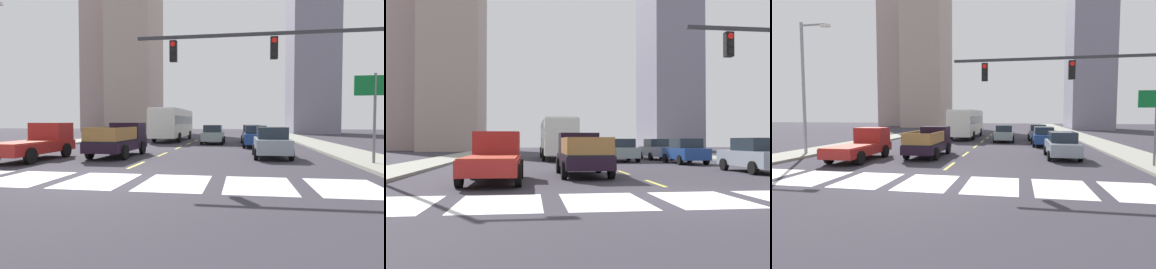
{
  "view_description": "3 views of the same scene",
  "coord_description": "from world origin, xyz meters",
  "views": [
    {
      "loc": [
        4.83,
        -10.33,
        2.01
      ],
      "look_at": [
        0.88,
        15.24,
        0.99
      ],
      "focal_mm": 30.11,
      "sensor_mm": 36.0,
      "label": 1
    },
    {
      "loc": [
        -4.58,
        -10.06,
        1.58
      ],
      "look_at": [
        -2.17,
        9.86,
        1.9
      ],
      "focal_mm": 36.61,
      "sensor_mm": 36.0,
      "label": 2
    },
    {
      "loc": [
        3.7,
        -11.68,
        2.86
      ],
      "look_at": [
        -0.04,
        8.58,
        1.43
      ],
      "focal_mm": 27.62,
      "sensor_mm": 36.0,
      "label": 3
    }
  ],
  "objects": [
    {
      "name": "lane_dash_4",
      "position": [
        0.0,
        24.0,
        0.0
      ],
      "size": [
        0.16,
        2.4,
        0.01
      ],
      "primitive_type": "cube",
      "color": "gold",
      "rests_on": "ground"
    },
    {
      "name": "crosswalk_stripe_6",
      "position": [
        8.04,
        0.0,
        0.0
      ],
      "size": [
        2.14,
        3.03,
        0.01
      ],
      "primitive_type": "cube",
      "color": "silver",
      "rests_on": "ground"
    },
    {
      "name": "lane_dash_5",
      "position": [
        0.0,
        29.0,
        0.0
      ],
      "size": [
        0.16,
        2.4,
        0.01
      ],
      "primitive_type": "cube",
      "color": "gold",
      "rests_on": "ground"
    },
    {
      "name": "pickup_stakebed",
      "position": [
        -2.25,
        7.84,
        0.94
      ],
      "size": [
        2.18,
        5.2,
        1.96
      ],
      "rotation": [
        0.0,
        0.0,
        0.03
      ],
      "color": "black",
      "rests_on": "ground"
    },
    {
      "name": "ground_plane",
      "position": [
        0.0,
        0.0,
        0.0
      ],
      "size": [
        160.0,
        160.0,
        0.0
      ],
      "primitive_type": "plane",
      "color": "#322F38"
    },
    {
      "name": "crosswalk_stripe_3",
      "position": [
        0.0,
        0.0,
        0.0
      ],
      "size": [
        2.14,
        3.03,
        0.01
      ],
      "primitive_type": "cube",
      "color": "silver",
      "rests_on": "ground"
    },
    {
      "name": "sedan_near_right",
      "position": [
        5.92,
        15.65,
        0.86
      ],
      "size": [
        2.02,
        4.4,
        1.72
      ],
      "rotation": [
        0.0,
        0.0,
        0.02
      ],
      "color": "navy",
      "rests_on": "ground"
    },
    {
      "name": "tower_tall_centre",
      "position": [
        16.76,
        48.82,
        12.8
      ],
      "size": [
        7.27,
        10.83,
        25.6
      ],
      "primitive_type": "cube",
      "color": "gray",
      "rests_on": "ground"
    },
    {
      "name": "direction_sign_green",
      "position": [
        10.73,
        5.25,
        3.03
      ],
      "size": [
        1.7,
        0.12,
        4.2
      ],
      "color": "slate",
      "rests_on": "ground"
    },
    {
      "name": "crosswalk_stripe_5",
      "position": [
        5.36,
        0.0,
        0.0
      ],
      "size": [
        2.14,
        3.03,
        0.01
      ],
      "primitive_type": "cube",
      "color": "silver",
      "rests_on": "ground"
    },
    {
      "name": "lane_dash_7",
      "position": [
        0.0,
        39.0,
        0.0
      ],
      "size": [
        0.16,
        2.4,
        0.01
      ],
      "primitive_type": "cube",
      "color": "gold",
      "rests_on": "ground"
    },
    {
      "name": "traffic_signal_gantry",
      "position": [
        7.24,
        2.46,
        4.24
      ],
      "size": [
        9.95,
        0.27,
        6.0
      ],
      "color": "#2D2D33",
      "rests_on": "ground"
    },
    {
      "name": "lane_dash_6",
      "position": [
        0.0,
        34.0,
        0.0
      ],
      "size": [
        0.16,
        2.4,
        0.01
      ],
      "primitive_type": "cube",
      "color": "gold",
      "rests_on": "ground"
    },
    {
      "name": "lane_dash_1",
      "position": [
        0.0,
        9.0,
        0.0
      ],
      "size": [
        0.16,
        2.4,
        0.01
      ],
      "primitive_type": "cube",
      "color": "gold",
      "rests_on": "ground"
    },
    {
      "name": "block_mid_right",
      "position": [
        -25.71,
        58.01,
        16.19
      ],
      "size": [
        7.31,
        7.9,
        32.39
      ],
      "primitive_type": "cube",
      "color": "#A78F8B",
      "rests_on": "ground"
    },
    {
      "name": "lane_dash_2",
      "position": [
        0.0,
        14.0,
        0.0
      ],
      "size": [
        0.16,
        2.4,
        0.01
      ],
      "primitive_type": "cube",
      "color": "gold",
      "rests_on": "ground"
    },
    {
      "name": "sidewalk_left",
      "position": [
        -11.36,
        18.0,
        0.07
      ],
      "size": [
        2.96,
        110.0,
        0.15
      ],
      "primitive_type": "cube",
      "color": "gray",
      "rests_on": "ground"
    },
    {
      "name": "city_bus",
      "position": [
        -2.35,
        23.06,
        1.95
      ],
      "size": [
        2.72,
        10.8,
        3.32
      ],
      "rotation": [
        0.0,
        0.0,
        -0.0
      ],
      "color": "silver",
      "rests_on": "ground"
    },
    {
      "name": "crosswalk_stripe_1",
      "position": [
        -5.36,
        0.0,
        0.0
      ],
      "size": [
        2.14,
        3.03,
        0.01
      ],
      "primitive_type": "cube",
      "color": "silver",
      "rests_on": "ground"
    },
    {
      "name": "lane_dash_0",
      "position": [
        0.0,
        4.0,
        0.0
      ],
      "size": [
        0.16,
        2.4,
        0.01
      ],
      "primitive_type": "cube",
      "color": "gold",
      "rests_on": "ground"
    },
    {
      "name": "sedan_mid",
      "position": [
        6.49,
        8.17,
        0.86
      ],
      "size": [
        2.02,
        4.4,
        1.72
      ],
      "rotation": [
        0.0,
        0.0,
        0.03
      ],
      "color": "gray",
      "rests_on": "ground"
    },
    {
      "name": "streetlight_left",
      "position": [
        -10.58,
        6.27,
        4.97
      ],
      "size": [
        2.2,
        0.28,
        9.0
      ],
      "color": "gray",
      "rests_on": "ground"
    },
    {
      "name": "sedan_far",
      "position": [
        2.27,
        19.01,
        0.86
      ],
      "size": [
        2.02,
        4.4,
        1.72
      ],
      "rotation": [
        0.0,
        0.0,
        -0.03
      ],
      "color": "gray",
      "rests_on": "ground"
    },
    {
      "name": "lane_dash_3",
      "position": [
        0.0,
        19.0,
        0.0
      ],
      "size": [
        0.16,
        2.4,
        0.01
      ],
      "primitive_type": "cube",
      "color": "gold",
      "rests_on": "ground"
    },
    {
      "name": "pickup_dark",
      "position": [
        -5.98,
        5.48,
        0.92
      ],
      "size": [
        2.18,
        5.2,
        1.96
      ],
      "rotation": [
        0.0,
        0.0,
        0.05
      ],
      "color": "maroon",
      "rests_on": "ground"
    },
    {
      "name": "crosswalk_stripe_2",
      "position": [
        -2.68,
        0.0,
        0.0
      ],
      "size": [
        2.14,
        3.03,
        0.01
      ],
      "primitive_type": "cube",
      "color": "silver",
      "rests_on": "ground"
    },
    {
      "name": "sidewalk_right",
      "position": [
        11.36,
        18.0,
        0.07
      ],
      "size": [
        2.96,
        110.0,
        0.15
      ],
      "primitive_type": "cube",
      "color": "gray",
      "rests_on": "ground"
    },
    {
      "name": "block_mid_left",
      "position": [
        -16.43,
        52.61,
        16.23
      ],
      "size": [
        8.6,
        11.64,
        32.47
      ],
      "primitive_type": "cube",
      "color": "#AC978D",
      "rests_on": "ground"
    },
    {
      "name": "crosswalk_stripe_4",
      "position": [
        2.68,
        0.0,
        0.0
      ],
      "size": [
        2.14,
        3.03,
        0.01
      ],
      "primitive_type": "cube",
      "color": "silver",
      "rests_on": "ground"
    },
    {
      "name": "sedan_near_left",
      "position": [
        5.78,
        21.43,
        0.86
      ],
      "size": [
        2.02,
        4.4,
        1.72
      ],
      "rotation": [
        0.0,
        0.0,
        0.01
      ],
      "color": "gray",
      "rests_on": "ground"
    }
  ]
}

